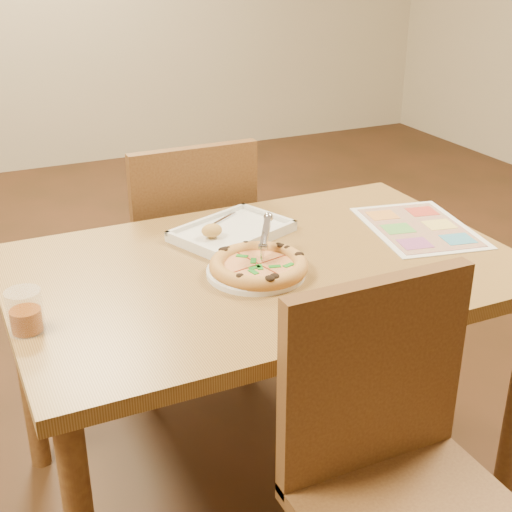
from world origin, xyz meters
name	(u,v)px	position (x,y,z in m)	size (l,w,h in m)	color
room	(266,7)	(0.00, 0.00, 1.35)	(7.00, 7.00, 7.00)	#361C0F
dining_table	(264,292)	(0.00, 0.00, 0.63)	(1.30, 0.85, 0.72)	olive
chair_near	(395,449)	(0.00, -0.60, 0.57)	(0.42, 0.42, 0.47)	brown
chair_far	(187,236)	(0.00, 0.60, 0.57)	(0.42, 0.42, 0.47)	brown
plate	(256,272)	(-0.05, -0.05, 0.73)	(0.25, 0.25, 0.01)	white
pizza	(259,266)	(-0.04, -0.06, 0.75)	(0.25, 0.25, 0.04)	#E19F4D
pizza_cutter	(265,236)	(0.00, -0.01, 0.80)	(0.09, 0.13, 0.08)	silver
appetizer_tray	(231,233)	(-0.01, 0.20, 0.73)	(0.37, 0.32, 0.06)	silver
glass_tumbler	(25,314)	(-0.61, -0.10, 0.76)	(0.08, 0.08, 0.10)	#7C3609
menu	(419,227)	(0.51, 0.03, 0.72)	(0.28, 0.39, 0.01)	silver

